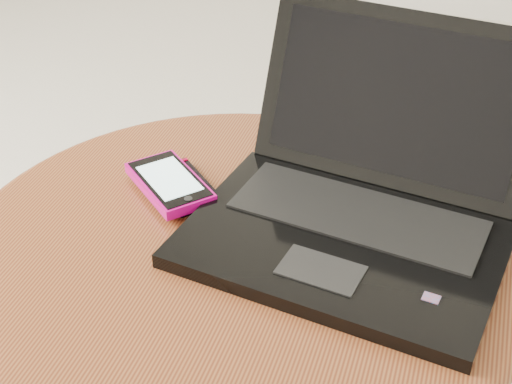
% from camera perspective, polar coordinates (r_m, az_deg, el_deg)
% --- Properties ---
extents(table, '(0.63, 0.63, 0.50)m').
position_cam_1_polar(table, '(0.90, -1.66, -9.45)').
color(table, brown).
rests_on(table, ground).
extents(laptop, '(0.37, 0.36, 0.21)m').
position_cam_1_polar(laptop, '(0.84, 7.73, -0.60)').
color(laptop, black).
rests_on(laptop, table).
extents(phone_black, '(0.11, 0.11, 0.01)m').
position_cam_1_polar(phone_black, '(0.92, -5.48, 0.43)').
color(phone_black, black).
rests_on(phone_black, table).
extents(phone_pink, '(0.13, 0.13, 0.01)m').
position_cam_1_polar(phone_pink, '(0.90, -6.52, 0.68)').
color(phone_pink, '#D00583').
rests_on(phone_pink, phone_black).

